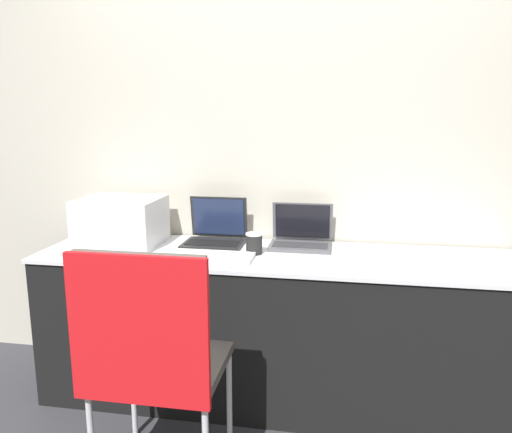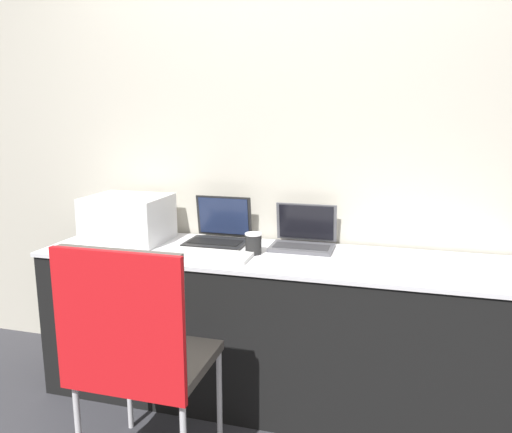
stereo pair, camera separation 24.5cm
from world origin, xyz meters
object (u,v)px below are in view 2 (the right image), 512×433
(laptop_left, at_px, (219,233))
(laptop_right, at_px, (303,238))
(coffee_cup, at_px, (253,243))
(chair, at_px, (133,341))
(printer, at_px, (128,217))
(external_keyboard, at_px, (207,255))

(laptop_left, relative_size, laptop_right, 0.97)
(coffee_cup, bearing_deg, chair, -109.40)
(printer, height_order, chair, printer)
(laptop_right, xyz_separation_m, chair, (-0.47, -0.92, -0.20))
(laptop_left, relative_size, coffee_cup, 2.99)
(laptop_right, bearing_deg, printer, -172.68)
(chair, bearing_deg, laptop_left, 88.61)
(external_keyboard, bearing_deg, chair, -95.43)
(laptop_right, relative_size, external_keyboard, 0.74)
(laptop_left, distance_m, external_keyboard, 0.28)
(external_keyboard, height_order, coffee_cup, coffee_cup)
(laptop_left, xyz_separation_m, chair, (-0.02, -0.89, -0.21))
(laptop_right, height_order, chair, same)
(laptop_left, bearing_deg, coffee_cup, -33.53)
(external_keyboard, distance_m, coffee_cup, 0.24)
(printer, bearing_deg, laptop_right, 7.32)
(external_keyboard, xyz_separation_m, chair, (-0.06, -0.61, -0.17))
(external_keyboard, bearing_deg, laptop_left, 97.63)
(printer, xyz_separation_m, laptop_left, (0.48, 0.09, -0.08))
(laptop_left, xyz_separation_m, coffee_cup, (0.24, -0.16, -0.00))
(laptop_right, distance_m, external_keyboard, 0.51)
(laptop_right, xyz_separation_m, coffee_cup, (-0.21, -0.18, 0.00))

